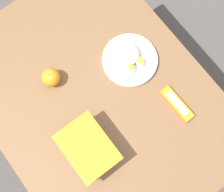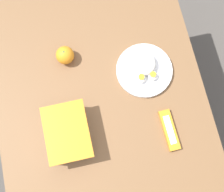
% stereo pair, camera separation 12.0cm
% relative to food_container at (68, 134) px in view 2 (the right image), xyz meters
% --- Properties ---
extents(ground_plane, '(10.00, 10.00, 0.00)m').
position_rel_food_container_xyz_m(ground_plane, '(0.14, -0.14, -0.75)').
color(ground_plane, '#4C4742').
extents(table, '(1.11, 0.83, 0.71)m').
position_rel_food_container_xyz_m(table, '(0.14, -0.14, -0.12)').
color(table, brown).
rests_on(table, ground_plane).
extents(food_container, '(0.21, 0.16, 0.10)m').
position_rel_food_container_xyz_m(food_container, '(0.00, 0.00, 0.00)').
color(food_container, white).
rests_on(food_container, table).
extents(orange_fruit, '(0.07, 0.07, 0.07)m').
position_rel_food_container_xyz_m(orange_fruit, '(0.31, -0.04, -0.01)').
color(orange_fruit, orange).
rests_on(orange_fruit, table).
extents(rice_plate, '(0.22, 0.22, 0.07)m').
position_rel_food_container_xyz_m(rice_plate, '(0.19, -0.34, -0.02)').
color(rice_plate, white).
rests_on(rice_plate, table).
extents(candy_bar, '(0.16, 0.05, 0.02)m').
position_rel_food_container_xyz_m(candy_bar, '(-0.07, -0.38, -0.03)').
color(candy_bar, orange).
rests_on(candy_bar, table).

